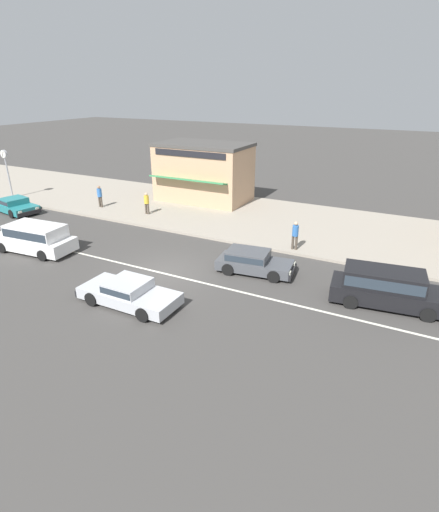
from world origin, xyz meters
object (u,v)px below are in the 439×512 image
sedan_silver_1 (129,292)px  minivan_black_3 (387,287)px  pedestrian_near_clock (147,202)px  hatchback_dark_grey_4 (252,261)px  street_clock (6,163)px  sedan_teal_2 (14,205)px  shopfront_corner_warung (204,172)px  pedestrian_mid_kerb (295,233)px  pedestrian_by_shop (100,195)px  minivan_white_0 (35,237)px

sedan_silver_1 → minivan_black_3: minivan_black_3 is taller
pedestrian_near_clock → sedan_silver_1: bearing=-56.7°
hatchback_dark_grey_4 → street_clock: street_clock is taller
sedan_teal_2 → shopfront_corner_warung: bearing=39.6°
pedestrian_mid_kerb → pedestrian_by_shop: 15.55m
hatchback_dark_grey_4 → street_clock: size_ratio=1.04×
street_clock → pedestrian_near_clock: (12.53, 1.35, -1.91)m
minivan_white_0 → hatchback_dark_grey_4: minivan_white_0 is taller
pedestrian_by_shop → shopfront_corner_warung: shopfront_corner_warung is taller
sedan_silver_1 → street_clock: street_clock is taller
street_clock → pedestrian_near_clock: size_ratio=2.47×
minivan_black_3 → pedestrian_near_clock: bearing=161.4°
sedan_silver_1 → pedestrian_near_clock: (-6.87, 10.45, 0.50)m
sedan_teal_2 → hatchback_dark_grey_4: (19.43, -1.44, 0.05)m
pedestrian_near_clock → pedestrian_mid_kerb: bearing=-8.4°
pedestrian_near_clock → shopfront_corner_warung: 5.66m
pedestrian_mid_kerb → sedan_silver_1: bearing=-116.9°
pedestrian_mid_kerb → street_clock: bearing=179.2°
minivan_white_0 → street_clock: bearing=148.2°
pedestrian_mid_kerb → pedestrian_by_shop: size_ratio=1.00×
pedestrian_mid_kerb → minivan_white_0: bearing=-153.0°
sedan_teal_2 → street_clock: street_clock is taller
minivan_white_0 → street_clock: size_ratio=1.30×
sedan_teal_2 → shopfront_corner_warung: 14.17m
minivan_black_3 → hatchback_dark_grey_4: bearing=176.2°
shopfront_corner_warung → street_clock: bearing=-155.1°
sedan_teal_2 → hatchback_dark_grey_4: bearing=-4.2°
shopfront_corner_warung → pedestrian_mid_kerb: bearing=-35.6°
street_clock → shopfront_corner_warung: bearing=24.9°
minivan_black_3 → hatchback_dark_grey_4: (-6.23, 0.42, -0.26)m
pedestrian_mid_kerb → pedestrian_by_shop: bearing=174.5°
sedan_silver_1 → pedestrian_near_clock: 12.51m
minivan_black_3 → hatchback_dark_grey_4: size_ratio=1.26×
minivan_white_0 → hatchback_dark_grey_4: (11.77, 3.05, -0.26)m
pedestrian_by_shop → pedestrian_near_clock: bearing=2.4°
pedestrian_near_clock → street_clock: bearing=-173.8°
minivan_black_3 → street_clock: street_clock is taller
sedan_silver_1 → hatchback_dark_grey_4: size_ratio=1.13×
sedan_silver_1 → street_clock: bearing=154.9°
street_clock → minivan_black_3: bearing=-8.3°
minivan_white_0 → sedan_silver_1: (8.37, -2.25, -0.31)m
pedestrian_by_shop → pedestrian_mid_kerb: bearing=-5.5°
sedan_silver_1 → sedan_teal_2: bearing=157.2°
hatchback_dark_grey_4 → pedestrian_near_clock: bearing=153.4°
shopfront_corner_warung → minivan_white_0: bearing=-103.3°
minivan_white_0 → minivan_black_3: 18.18m
minivan_white_0 → minivan_black_3: same height
sedan_silver_1 → hatchback_dark_grey_4: 6.30m
minivan_white_0 → pedestrian_near_clock: (1.50, 8.20, 0.19)m
street_clock → pedestrian_by_shop: size_ratio=2.36×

